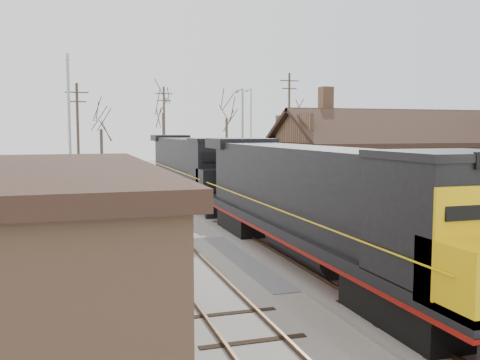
# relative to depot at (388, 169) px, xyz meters

# --- Properties ---
(ground) EXTENTS (140.00, 140.00, 0.00)m
(ground) POSITION_rel_depot_xyz_m (-11.99, -12.00, -2.41)
(ground) COLOR gray
(ground) RESTS_ON ground
(road) EXTENTS (60.00, 9.00, 0.03)m
(road) POSITION_rel_depot_xyz_m (-11.99, -12.00, -2.39)
(road) COLOR slate
(road) RESTS_ON ground
(track_main) EXTENTS (3.40, 90.00, 0.24)m
(track_main) POSITION_rel_depot_xyz_m (-11.99, 3.00, -2.34)
(track_main) COLOR gray
(track_main) RESTS_ON ground
(track_siding) EXTENTS (3.40, 90.00, 0.24)m
(track_siding) POSITION_rel_depot_xyz_m (-16.49, 3.00, -2.34)
(track_siding) COLOR gray
(track_siding) RESTS_ON ground
(depot) EXTENTS (15.20, 9.31, 7.90)m
(depot) POSITION_rel_depot_xyz_m (0.00, 0.00, 0.00)
(depot) COLOR #9B7050
(depot) RESTS_ON ground
(locomotive_lead) EXTENTS (3.07, 20.59, 4.57)m
(locomotive_lead) POSITION_rel_depot_xyz_m (-11.99, -14.11, -0.01)
(locomotive_lead) COLOR black
(locomotive_lead) RESTS_ON ground
(locomotive_trailing) EXTENTS (3.07, 20.59, 4.33)m
(locomotive_trailing) POSITION_rel_depot_xyz_m (-11.99, 6.75, -0.01)
(locomotive_trailing) COLOR black
(locomotive_trailing) RESTS_ON ground
(crossbuck_near) EXTENTS (1.08, 0.28, 3.79)m
(crossbuck_near) POSITION_rel_depot_xyz_m (-8.23, -16.41, -0.61)
(crossbuck_near) COLOR #A5A8AD
(crossbuck_near) RESTS_ON ground
(crossbuck_far) EXTENTS (1.05, 0.28, 3.69)m
(crossbuck_far) POSITION_rel_depot_xyz_m (-17.68, -6.45, -0.65)
(crossbuck_far) COLOR #A5A8AD
(crossbuck_far) RESTS_ON ground
(streetlight_a) EXTENTS (0.25, 2.04, 9.79)m
(streetlight_a) POSITION_rel_depot_xyz_m (-20.48, 4.45, 3.03)
(streetlight_a) COLOR #A5A8AD
(streetlight_a) RESTS_ON ground
(streetlight_b) EXTENTS (0.25, 2.04, 8.30)m
(streetlight_b) POSITION_rel_depot_xyz_m (-7.42, 9.29, 2.27)
(streetlight_b) COLOR #A5A8AD
(streetlight_b) RESTS_ON ground
(streetlight_c) EXTENTS (0.25, 2.04, 9.43)m
(streetlight_c) POSITION_rel_depot_xyz_m (-2.12, 22.89, 2.85)
(streetlight_c) COLOR #A5A8AD
(streetlight_c) RESTS_ON ground
(utility_pole_a) EXTENTS (2.00, 0.24, 9.10)m
(utility_pole_a) POSITION_rel_depot_xyz_m (-19.81, 17.83, 2.36)
(utility_pole_a) COLOR #382D23
(utility_pole_a) RESTS_ON ground
(utility_pole_b) EXTENTS (2.00, 0.24, 10.09)m
(utility_pole_b) POSITION_rel_depot_xyz_m (-9.88, 31.70, 2.86)
(utility_pole_b) COLOR #382D23
(utility_pole_b) RESTS_ON ground
(utility_pole_c) EXTENTS (2.00, 0.24, 10.88)m
(utility_pole_c) POSITION_rel_depot_xyz_m (1.19, 20.20, 3.27)
(utility_pole_c) COLOR #382D23
(utility_pole_c) RESTS_ON ground
(tree_b) EXTENTS (3.42, 3.42, 8.38)m
(tree_b) POSITION_rel_depot_xyz_m (-17.31, 27.88, 3.55)
(tree_b) COLOR #382D23
(tree_b) RESTS_ON ground
(tree_c) EXTENTS (4.75, 4.75, 11.65)m
(tree_c) POSITION_rel_depot_xyz_m (-9.61, 33.92, 5.89)
(tree_c) COLOR #382D23
(tree_c) RESTS_ON ground
(tree_d) EXTENTS (4.31, 4.31, 10.56)m
(tree_d) POSITION_rel_depot_xyz_m (-2.07, 32.24, 5.11)
(tree_d) COLOR #382D23
(tree_d) RESTS_ON ground
(tree_e) EXTENTS (3.73, 3.73, 9.14)m
(tree_e) POSITION_rel_depot_xyz_m (6.07, 27.85, 4.09)
(tree_e) COLOR #382D23
(tree_e) RESTS_ON ground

